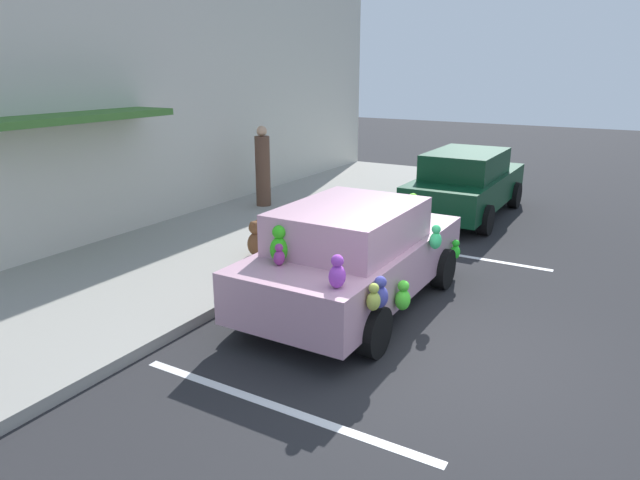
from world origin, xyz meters
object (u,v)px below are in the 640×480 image
Objects in this scene: plush_covered_car at (354,254)px; parked_sedan_behind at (466,183)px; teddy_bear_on_sidewalk at (256,239)px; pedestrian_near_shopfront at (263,169)px.

plush_covered_car is 5.97m from parked_sedan_behind.
plush_covered_car is 2.52m from teddy_bear_on_sidewalk.
parked_sedan_behind is 5.64m from teddy_bear_on_sidewalk.
parked_sedan_behind is 6.91× the size of teddy_bear_on_sidewalk.
teddy_bear_on_sidewalk is at bearing -146.29° from pedestrian_near_shopfront.
plush_covered_car and parked_sedan_behind have the same top height.
parked_sedan_behind reaches higher than teddy_bear_on_sidewalk.
pedestrian_near_shopfront is (3.17, 2.11, 0.59)m from teddy_bear_on_sidewalk.
pedestrian_near_shopfront is (-2.00, 4.34, 0.25)m from parked_sedan_behind.
plush_covered_car is at bearing -131.60° from pedestrian_near_shopfront.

